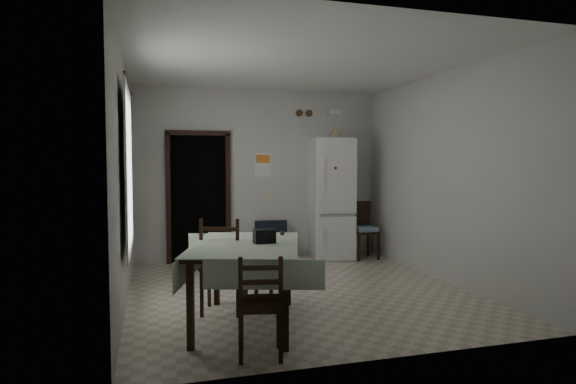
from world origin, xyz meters
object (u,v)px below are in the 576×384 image
(dining_table, at_px, (246,284))
(dining_chair_near_head, at_px, (260,305))
(fridge, at_px, (331,199))
(navy_seat, at_px, (274,242))
(corner_chair, at_px, (364,230))
(dining_chair_far_right, at_px, (264,268))
(dining_chair_far_left, at_px, (223,265))

(dining_table, height_order, dining_chair_near_head, dining_chair_near_head)
(fridge, distance_m, navy_seat, 1.23)
(corner_chair, height_order, dining_table, corner_chair)
(dining_table, xyz_separation_m, dining_chair_far_right, (0.32, 0.58, 0.02))
(dining_chair_far_left, relative_size, dining_chair_near_head, 1.19)
(dining_table, bearing_deg, dining_chair_far_right, 78.34)
(fridge, distance_m, corner_chair, 0.79)
(fridge, bearing_deg, dining_chair_far_left, -124.98)
(dining_chair_near_head, bearing_deg, dining_chair_far_right, -92.88)
(dining_chair_far_left, bearing_deg, dining_chair_near_head, 113.84)
(navy_seat, distance_m, corner_chair, 1.57)
(navy_seat, bearing_deg, dining_table, -106.75)
(navy_seat, height_order, corner_chair, corner_chair)
(navy_seat, relative_size, dining_table, 0.42)
(dining_table, height_order, dining_chair_far_right, dining_chair_far_right)
(corner_chair, distance_m, dining_chair_far_left, 3.61)
(dining_table, height_order, dining_chair_far_left, dining_chair_far_left)
(fridge, relative_size, navy_seat, 3.11)
(dining_chair_far_left, bearing_deg, navy_seat, -97.50)
(navy_seat, height_order, dining_chair_far_left, dining_chair_far_left)
(dining_chair_near_head, bearing_deg, fridge, -107.42)
(navy_seat, distance_m, dining_chair_near_head, 3.99)
(dining_table, relative_size, dining_chair_near_head, 1.80)
(fridge, xyz_separation_m, dining_table, (-2.06, -3.00, -0.62))
(corner_chair, height_order, dining_chair_far_left, dining_chair_far_left)
(dining_table, bearing_deg, navy_seat, 87.70)
(fridge, xyz_separation_m, navy_seat, (-1.01, 0.00, -0.70))
(fridge, relative_size, dining_chair_far_right, 2.37)
(dining_chair_far_left, bearing_deg, dining_table, 127.50)
(corner_chair, relative_size, dining_chair_far_right, 1.12)
(corner_chair, distance_m, dining_table, 3.82)
(navy_seat, bearing_deg, fridge, 2.55)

